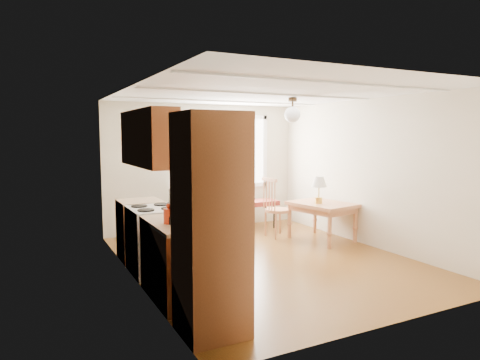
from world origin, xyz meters
TOP-DOWN VIEW (x-y plane):
  - room_shell at (0.00, 0.00)m, footprint 4.60×5.60m
  - kitchen_run at (-1.72, -0.63)m, footprint 0.65×3.40m
  - window_unit at (0.60, 2.47)m, footprint 1.64×0.05m
  - pendant_light at (0.70, 0.40)m, footprint 0.26×0.26m
  - refrigerator at (-0.10, 1.91)m, footprint 0.76×0.76m
  - bench at (0.75, 2.03)m, footprint 1.24×0.50m
  - dining_table at (1.50, 0.61)m, footprint 1.01×1.22m
  - chair at (0.84, 1.19)m, footprint 0.49×0.49m
  - table_lamp at (1.40, 0.57)m, footprint 0.28×0.28m
  - coffee_maker at (-1.72, -0.88)m, footprint 0.22×0.27m
  - kettle at (-1.81, -0.90)m, footprint 0.12×0.12m

SIDE VIEW (x-z plane):
  - bench at x=0.75m, z-range 0.22..0.79m
  - dining_table at x=1.50m, z-range 0.24..0.92m
  - chair at x=0.84m, z-range 0.08..1.19m
  - refrigerator at x=-0.10m, z-range 0.00..1.64m
  - kitchen_run at x=-1.72m, z-range -0.26..1.94m
  - kettle at x=-1.81m, z-range 0.88..1.11m
  - table_lamp at x=1.40m, z-range 0.79..1.27m
  - coffee_maker at x=-1.72m, z-range 0.85..1.24m
  - room_shell at x=0.00m, z-range -0.06..2.56m
  - window_unit at x=0.60m, z-range 0.79..2.31m
  - pendant_light at x=0.70m, z-range 2.04..2.44m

